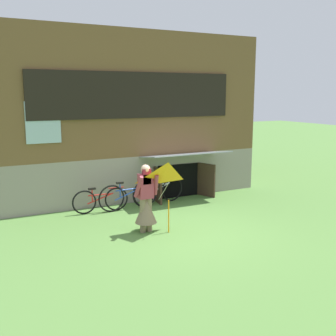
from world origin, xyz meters
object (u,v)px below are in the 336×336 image
Objects in this scene: bicycle_blue at (129,196)px; bicycle_red at (100,200)px; kite at (168,180)px; bicycle_silver at (158,191)px; person at (146,204)px.

bicycle_red is (-0.80, 0.07, -0.05)m from bicycle_blue.
bicycle_red is at bearing 171.94° from bicycle_blue.
kite is 2.84m from bicycle_red.
bicycle_red is at bearing 172.82° from bicycle_silver.
kite reaches higher than bicycle_silver.
bicycle_blue is (0.32, 1.95, -0.28)m from person.
bicycle_blue is at bearing -1.17° from bicycle_red.
kite is at bearing -120.91° from bicycle_silver.
kite is (0.33, -0.53, 0.64)m from person.
bicycle_silver is 1.02m from bicycle_blue.
kite is at bearing -43.96° from person.
person is at bearing -102.43° from bicycle_blue.
person is 2.11m from bicycle_red.
bicycle_red is at bearing 107.67° from kite.
kite is 0.92× the size of bicycle_silver.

